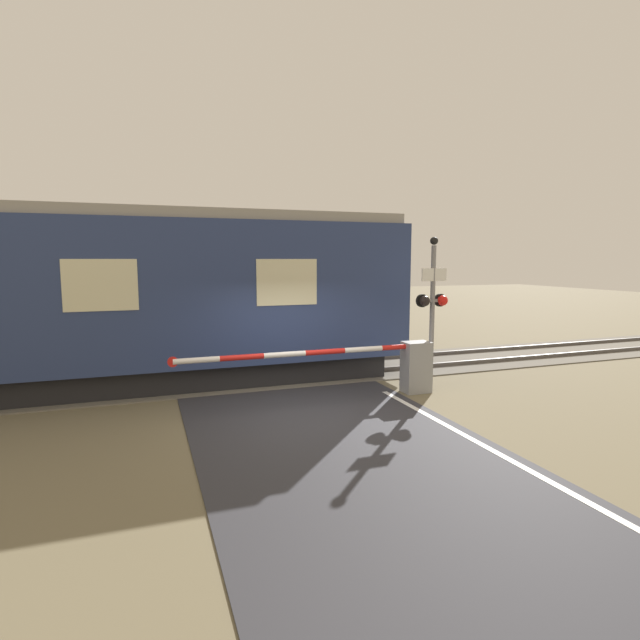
# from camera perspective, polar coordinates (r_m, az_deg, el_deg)

# --- Properties ---
(ground_plane) EXTENTS (80.00, 80.00, 0.00)m
(ground_plane) POSITION_cam_1_polar(r_m,az_deg,el_deg) (9.78, -1.09, -10.84)
(ground_plane) COLOR #6B6047
(track_bed) EXTENTS (36.00, 3.20, 0.13)m
(track_bed) POSITION_cam_1_polar(r_m,az_deg,el_deg) (13.10, -6.12, -6.16)
(track_bed) COLOR #666056
(track_bed) RESTS_ON ground_plane
(train) EXTENTS (14.11, 3.06, 4.10)m
(train) POSITION_cam_1_polar(r_m,az_deg,el_deg) (12.47, -23.22, 2.29)
(train) COLOR black
(train) RESTS_ON ground_plane
(crossing_barrier) EXTENTS (5.67, 0.44, 1.16)m
(crossing_barrier) POSITION_cam_1_polar(r_m,az_deg,el_deg) (11.25, 8.92, -5.05)
(crossing_barrier) COLOR gray
(crossing_barrier) RESTS_ON ground_plane
(signal_post) EXTENTS (0.77, 0.26, 3.49)m
(signal_post) POSITION_cam_1_polar(r_m,az_deg,el_deg) (11.71, 12.75, 1.89)
(signal_post) COLOR gray
(signal_post) RESTS_ON ground_plane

